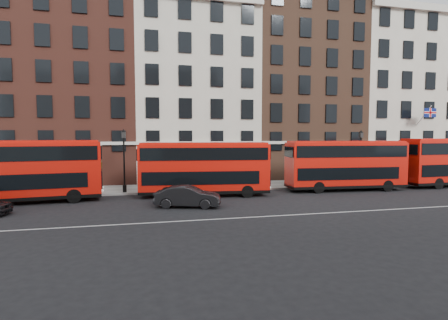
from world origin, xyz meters
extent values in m
plane|color=black|center=(0.00, 0.00, 0.00)|extent=(120.00, 120.00, 0.00)
cube|color=gray|center=(0.00, 10.50, 0.07)|extent=(80.00, 5.00, 0.15)
cube|color=gray|center=(0.00, 8.00, 0.08)|extent=(80.00, 0.30, 0.16)
cube|color=white|center=(0.00, -2.00, 0.01)|extent=(70.00, 0.12, 0.01)
cube|color=brown|center=(-12.80, 18.00, 11.00)|extent=(12.80, 10.00, 22.00)
cube|color=#B9B5A3|center=(0.00, 18.00, 9.50)|extent=(12.80, 10.00, 19.00)
cube|color=brown|center=(12.80, 18.00, 10.50)|extent=(12.80, 10.00, 21.00)
cube|color=#BAB3A0|center=(25.60, 18.00, 10.00)|extent=(12.80, 10.00, 20.00)
cube|color=beige|center=(25.60, 12.75, 19.60)|extent=(12.80, 0.50, 0.80)
cube|color=red|center=(-14.37, 5.98, 2.40)|extent=(11.07, 3.74, 4.08)
cube|color=black|center=(-14.37, 5.98, 0.49)|extent=(11.07, 3.78, 0.25)
cube|color=black|center=(-14.68, 5.95, 1.70)|extent=(9.84, 3.69, 1.08)
cube|color=black|center=(-14.37, 5.98, 3.67)|extent=(10.66, 3.78, 1.03)
cube|color=red|center=(-14.37, 5.98, 4.49)|extent=(10.73, 3.50, 0.19)
cube|color=black|center=(-8.94, 6.58, 1.60)|extent=(0.33, 2.27, 1.34)
cube|color=black|center=(-8.94, 6.58, 2.71)|extent=(0.29, 1.96, 0.43)
cylinder|color=black|center=(-10.75, 5.21, 0.52)|extent=(1.06, 0.40, 1.03)
cylinder|color=black|center=(-11.00, 7.52, 0.52)|extent=(1.06, 0.40, 1.03)
cube|color=red|center=(-0.94, 5.98, 2.29)|extent=(10.57, 3.65, 3.90)
cube|color=black|center=(-0.94, 5.98, 0.46)|extent=(10.58, 3.68, 0.24)
cube|color=black|center=(-1.23, 6.02, 1.63)|extent=(9.41, 3.59, 1.04)
cube|color=black|center=(-0.94, 5.98, 3.50)|extent=(10.19, 3.68, 0.99)
cube|color=red|center=(-0.94, 5.98, 4.29)|extent=(10.26, 3.42, 0.18)
cube|color=black|center=(4.24, 5.38, 1.53)|extent=(0.33, 2.16, 1.28)
cube|color=black|center=(4.24, 5.38, 2.58)|extent=(0.29, 1.87, 0.41)
cylinder|color=black|center=(2.26, 4.50, 0.49)|extent=(1.01, 0.39, 0.99)
cylinder|color=black|center=(2.52, 6.69, 0.49)|extent=(1.01, 0.39, 0.99)
cylinder|color=black|center=(-4.01, 5.23, 0.49)|extent=(1.01, 0.39, 0.99)
cylinder|color=black|center=(-3.75, 7.42, 0.49)|extent=(1.01, 0.39, 0.99)
cube|color=red|center=(11.91, 5.98, 2.34)|extent=(10.72, 3.29, 3.97)
cube|color=black|center=(11.91, 5.98, 0.47)|extent=(10.72, 3.33, 0.24)
cube|color=black|center=(11.61, 6.01, 1.66)|extent=(9.52, 3.28, 1.06)
cube|color=black|center=(11.91, 5.98, 3.57)|extent=(10.32, 3.34, 1.01)
cube|color=red|center=(11.91, 5.98, 4.38)|extent=(10.40, 3.07, 0.18)
cube|color=black|center=(17.21, 5.59, 1.56)|extent=(0.25, 2.21, 1.31)
cube|color=black|center=(17.21, 5.59, 2.64)|extent=(0.22, 1.91, 0.42)
cylinder|color=black|center=(15.23, 4.61, 0.50)|extent=(1.02, 0.36, 1.01)
cylinder|color=black|center=(15.40, 6.85, 0.50)|extent=(1.02, 0.36, 1.01)
cylinder|color=black|center=(8.81, 5.09, 0.50)|extent=(1.02, 0.36, 1.01)
cylinder|color=black|center=(8.98, 7.33, 0.50)|extent=(1.02, 0.36, 1.01)
cylinder|color=black|center=(20.70, 4.70, 0.52)|extent=(1.06, 0.33, 1.05)
cylinder|color=black|center=(20.61, 7.05, 0.52)|extent=(1.06, 0.33, 1.05)
imported|color=black|center=(-2.83, 1.88, 0.74)|extent=(4.77, 2.79, 1.49)
cylinder|color=black|center=(-7.34, 8.59, 2.45)|extent=(0.14, 0.14, 4.60)
cylinder|color=black|center=(-7.34, 8.59, 0.45)|extent=(0.32, 0.32, 0.60)
cube|color=#262626|center=(-7.34, 8.59, 5.00)|extent=(0.32, 0.32, 0.55)
cone|color=black|center=(-7.34, 8.59, 5.35)|extent=(0.44, 0.44, 0.25)
cylinder|color=black|center=(15.54, 9.10, 2.45)|extent=(0.14, 0.14, 4.60)
cylinder|color=black|center=(15.54, 9.10, 0.45)|extent=(0.32, 0.32, 0.60)
cube|color=#262626|center=(15.54, 9.10, 5.00)|extent=(0.32, 0.32, 0.55)
cone|color=black|center=(15.54, 9.10, 5.35)|extent=(0.44, 0.44, 0.25)
cylinder|color=black|center=(23.06, 8.72, 1.45)|extent=(0.12, 0.12, 2.60)
cube|color=black|center=(23.06, 8.57, 3.05)|extent=(0.25, 0.30, 0.75)
sphere|color=red|center=(23.06, 8.40, 3.27)|extent=(0.14, 0.14, 0.14)
sphere|color=#0C9919|center=(23.06, 8.40, 2.83)|extent=(0.14, 0.14, 0.14)
camera|label=1|loc=(-5.82, -21.88, 4.93)|focal=28.00mm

